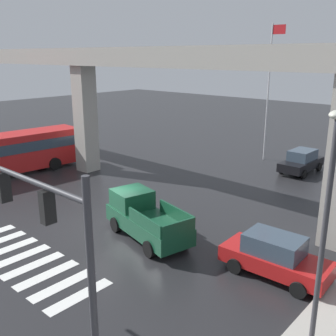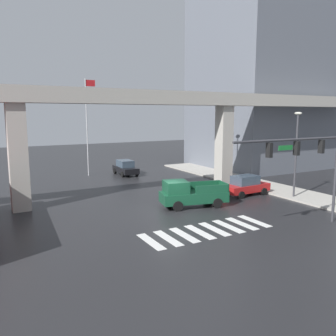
# 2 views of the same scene
# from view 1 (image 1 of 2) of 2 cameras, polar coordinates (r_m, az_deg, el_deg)

# --- Properties ---
(ground_plane) EXTENTS (120.00, 120.00, 0.00)m
(ground_plane) POSITION_cam_1_polar(r_m,az_deg,el_deg) (20.81, -8.43, -8.49)
(ground_plane) COLOR #232326
(crosswalk_stripes) EXTENTS (8.25, 2.80, 0.01)m
(crosswalk_stripes) POSITION_cam_1_polar(r_m,az_deg,el_deg) (18.51, -19.90, -12.60)
(crosswalk_stripes) COLOR silver
(crosswalk_stripes) RESTS_ON ground
(elevated_overpass) EXTENTS (56.89, 1.85, 9.07)m
(elevated_overpass) POSITION_cam_1_polar(r_m,az_deg,el_deg) (23.03, 2.10, 13.81)
(elevated_overpass) COLOR #ADA89E
(elevated_overpass) RESTS_ON ground
(pickup_truck) EXTENTS (5.40, 3.01, 2.08)m
(pickup_truck) POSITION_cam_1_polar(r_m,az_deg,el_deg) (19.27, -3.45, -7.18)
(pickup_truck) COLOR #14472D
(pickup_truck) RESTS_ON ground
(city_bus) EXTENTS (3.41, 10.96, 2.99)m
(city_bus) POSITION_cam_1_polar(r_m,az_deg,el_deg) (31.28, -22.18, 2.20)
(city_bus) COLOR red
(city_bus) RESTS_ON ground
(sedan_red) EXTENTS (4.37, 2.09, 1.72)m
(sedan_red) POSITION_cam_1_polar(r_m,az_deg,el_deg) (16.66, 15.25, -12.23)
(sedan_red) COLOR red
(sedan_red) RESTS_ON ground
(sedan_black) EXTENTS (2.04, 4.34, 1.72)m
(sedan_black) POSITION_cam_1_polar(r_m,az_deg,el_deg) (31.35, 18.80, 0.93)
(sedan_black) COLOR black
(sedan_black) RESTS_ON ground
(traffic_signal_mast) EXTENTS (8.69, 0.32, 6.20)m
(traffic_signal_mast) POSITION_cam_1_polar(r_m,az_deg,el_deg) (10.99, -19.81, -6.54)
(traffic_signal_mast) COLOR #38383D
(traffic_signal_mast) RESTS_ON ground
(street_lamp_near_corner) EXTENTS (0.44, 0.70, 7.24)m
(street_lamp_near_corner) POSITION_cam_1_polar(r_m,az_deg,el_deg) (11.73, 22.11, -5.31)
(street_lamp_near_corner) COLOR #38383D
(street_lamp_near_corner) RESTS_ON ground
(flagpole) EXTENTS (1.16, 0.12, 10.98)m
(flagpole) POSITION_cam_1_polar(r_m,az_deg,el_deg) (33.48, 14.55, 11.69)
(flagpole) COLOR silver
(flagpole) RESTS_ON ground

